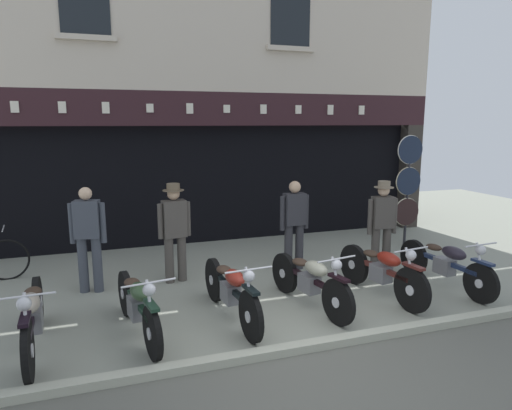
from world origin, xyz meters
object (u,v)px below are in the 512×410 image
(motorcycle_far_left, at_px, (32,316))
(shopkeeper_center, at_px, (175,228))
(tyre_sign_pole, at_px, (408,182))
(advert_board_far, at_px, (38,165))
(motorcycle_center_right, at_px, (382,270))
(assistant_far_right, at_px, (382,222))
(motorcycle_left, at_px, (138,304))
(motorcycle_center_left, at_px, (231,290))
(salesman_left, at_px, (88,235))
(salesman_right, at_px, (294,221))
(advert_board_near, at_px, (93,159))
(motorcycle_right, at_px, (446,263))
(motorcycle_center, at_px, (310,280))

(motorcycle_far_left, bearing_deg, shopkeeper_center, -140.05)
(tyre_sign_pole, bearing_deg, advert_board_far, 166.68)
(motorcycle_center_right, bearing_deg, tyre_sign_pole, -140.32)
(motorcycle_center_right, xyz_separation_m, assistant_far_right, (0.70, 1.07, 0.49))
(motorcycle_left, height_order, motorcycle_center_left, motorcycle_center_left)
(shopkeeper_center, xyz_separation_m, assistant_far_right, (3.61, -0.63, -0.02))
(motorcycle_center_left, bearing_deg, shopkeeper_center, -79.36)
(salesman_left, height_order, salesman_right, salesman_left)
(tyre_sign_pole, bearing_deg, advert_board_near, 164.62)
(motorcycle_right, relative_size, shopkeeper_center, 1.22)
(salesman_left, distance_m, assistant_far_right, 5.00)
(assistant_far_right, height_order, tyre_sign_pole, tyre_sign_pole)
(motorcycle_center, relative_size, tyre_sign_pole, 0.81)
(motorcycle_right, distance_m, salesman_right, 2.62)
(motorcycle_left, relative_size, motorcycle_center_left, 0.95)
(advert_board_far, bearing_deg, motorcycle_center_left, -56.34)
(motorcycle_center_left, distance_m, salesman_left, 2.56)
(motorcycle_center_right, distance_m, salesman_left, 4.60)
(motorcycle_center, relative_size, advert_board_near, 1.79)
(motorcycle_center_right, distance_m, salesman_right, 1.89)
(motorcycle_left, relative_size, motorcycle_center_right, 1.01)
(shopkeeper_center, bearing_deg, salesman_right, 170.13)
(motorcycle_far_left, relative_size, salesman_right, 1.26)
(advert_board_far, bearing_deg, advert_board_near, 0.00)
(shopkeeper_center, relative_size, salesman_right, 1.03)
(motorcycle_center, xyz_separation_m, salesman_right, (0.47, 1.68, 0.49))
(motorcycle_center, xyz_separation_m, assistant_far_right, (1.92, 1.09, 0.49))
(salesman_right, bearing_deg, shopkeeper_center, -3.11)
(motorcycle_center_left, xyz_separation_m, motorcycle_right, (3.64, 0.06, -0.01))
(motorcycle_left, height_order, tyre_sign_pole, tyre_sign_pole)
(advert_board_far, bearing_deg, tyre_sign_pole, -13.32)
(shopkeeper_center, bearing_deg, motorcycle_center_right, 140.83)
(motorcycle_left, xyz_separation_m, advert_board_far, (-1.56, 4.30, 1.42))
(shopkeeper_center, distance_m, assistant_far_right, 3.66)
(motorcycle_center, height_order, shopkeeper_center, shopkeeper_center)
(advert_board_near, bearing_deg, tyre_sign_pole, -15.38)
(motorcycle_center_left, xyz_separation_m, tyre_sign_pole, (4.63, 2.45, 0.97))
(motorcycle_center_right, relative_size, advert_board_far, 1.96)
(motorcycle_left, bearing_deg, motorcycle_center, 172.65)
(salesman_right, xyz_separation_m, advert_board_near, (-3.43, 2.51, 1.02))
(motorcycle_left, distance_m, motorcycle_center_right, 3.65)
(motorcycle_far_left, bearing_deg, assistant_far_right, -171.12)
(assistant_far_right, bearing_deg, motorcycle_far_left, 18.83)
(motorcycle_center, height_order, motorcycle_center_right, motorcycle_center_right)
(advert_board_far, bearing_deg, motorcycle_far_left, -85.19)
(tyre_sign_pole, bearing_deg, shopkeeper_center, -172.16)
(salesman_right, bearing_deg, advert_board_far, -31.43)
(motorcycle_center_right, distance_m, tyre_sign_pole, 3.41)
(advert_board_near, bearing_deg, motorcycle_left, -82.99)
(motorcycle_center, xyz_separation_m, shopkeeper_center, (-1.69, 1.72, 0.51))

